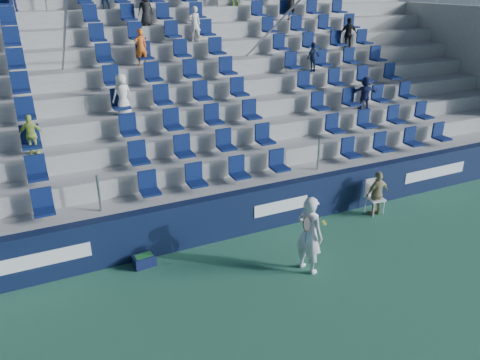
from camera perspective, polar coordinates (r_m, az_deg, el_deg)
name	(u,v)px	position (r m, az deg, el deg)	size (l,w,h in m)	color
ground	(290,307)	(9.94, 6.06, -15.18)	(70.00, 70.00, 0.00)	#2C684C
sponsor_wall	(227,216)	(11.96, -1.57, -4.40)	(24.00, 0.32, 1.20)	#0E1835
grandstand	(165,110)	(15.90, -9.17, 8.42)	(24.00, 8.17, 6.63)	#AAAAA5
tennis_player	(309,235)	(10.59, 8.46, -6.59)	(0.72, 0.78, 1.85)	silver
line_judge_chair	(373,194)	(13.73, 15.93, -1.62)	(0.48, 0.49, 1.01)	white
line_judge	(377,193)	(13.59, 16.38, -1.57)	(0.76, 0.32, 1.30)	tan
ball_bin	(144,260)	(11.25, -11.61, -9.53)	(0.52, 0.37, 0.28)	#10173C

